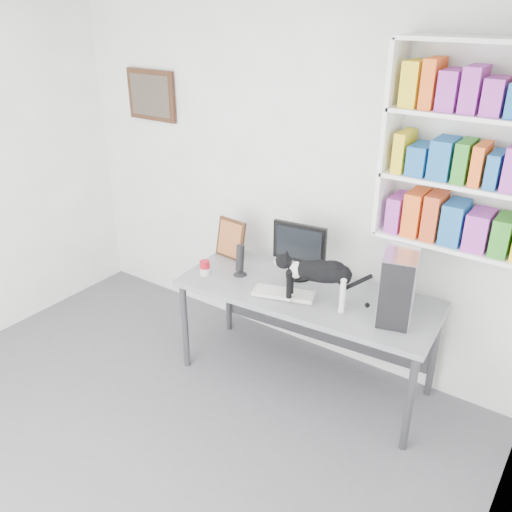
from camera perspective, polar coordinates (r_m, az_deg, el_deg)
name	(u,v)px	position (r m, az deg, el deg)	size (l,w,h in m)	color
room	(67,285)	(2.88, -19.24, -2.95)	(4.01, 4.01, 2.70)	#5D5C62
bookshelf	(472,150)	(3.44, 21.80, 10.29)	(1.03, 0.28, 1.24)	white
wall_art	(151,95)	(4.88, -10.97, 16.28)	(0.52, 0.04, 0.42)	#4A2D18
desk	(305,337)	(4.06, 5.14, -8.47)	(1.85, 0.72, 0.77)	gray
monitor	(299,250)	(3.96, 4.60, 0.60)	(0.41, 0.19, 0.43)	black
keyboard	(284,293)	(3.79, 2.93, -3.95)	(0.43, 0.16, 0.03)	beige
pc_tower	(399,282)	(3.60, 14.83, -2.62)	(0.21, 0.47, 0.47)	#BBBAC0
speaker	(240,260)	(4.02, -1.69, -0.39)	(0.11, 0.11, 0.25)	black
leaning_print	(231,238)	(4.29, -2.67, 1.91)	(0.26, 0.10, 0.32)	#4A2D18
soup_can	(205,268)	(4.06, -5.40, -1.26)	(0.08, 0.08, 0.11)	#B50F1D
cat	(319,283)	(3.60, 6.62, -2.84)	(0.58, 0.15, 0.36)	black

